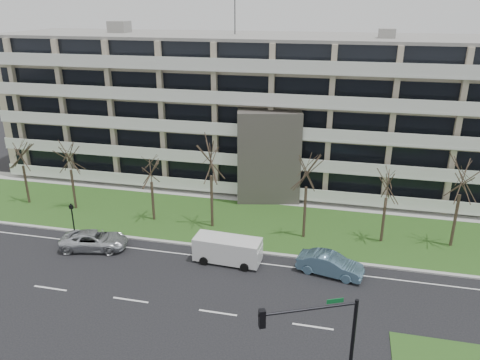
% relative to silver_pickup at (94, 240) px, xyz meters
% --- Properties ---
extents(ground, '(160.00, 160.00, 0.00)m').
position_rel_silver_pickup_xyz_m(ground, '(11.81, -5.78, -0.73)').
color(ground, black).
rests_on(ground, ground).
extents(grass_verge, '(90.00, 10.00, 0.06)m').
position_rel_silver_pickup_xyz_m(grass_verge, '(11.81, 7.22, -0.70)').
color(grass_verge, '#2E551C').
rests_on(grass_verge, ground).
extents(curb, '(90.00, 0.35, 0.12)m').
position_rel_silver_pickup_xyz_m(curb, '(11.81, 2.22, -0.67)').
color(curb, '#B2B2AD').
rests_on(curb, ground).
extents(sidewalk, '(90.00, 2.00, 0.08)m').
position_rel_silver_pickup_xyz_m(sidewalk, '(11.81, 12.72, -0.69)').
color(sidewalk, '#B2B2AD').
rests_on(sidewalk, ground).
extents(lane_edge_line, '(90.00, 0.12, 0.01)m').
position_rel_silver_pickup_xyz_m(lane_edge_line, '(11.81, 0.72, -0.72)').
color(lane_edge_line, white).
rests_on(lane_edge_line, ground).
extents(apartment_building, '(60.50, 15.10, 18.75)m').
position_rel_silver_pickup_xyz_m(apartment_building, '(11.80, 19.54, 6.89)').
color(apartment_building, '#B4A38C').
rests_on(apartment_building, ground).
extents(silver_pickup, '(5.60, 3.42, 1.45)m').
position_rel_silver_pickup_xyz_m(silver_pickup, '(0.00, 0.00, 0.00)').
color(silver_pickup, silver).
rests_on(silver_pickup, ground).
extents(blue_sedan, '(4.98, 2.58, 1.56)m').
position_rel_silver_pickup_xyz_m(blue_sedan, '(18.49, 0.45, 0.06)').
color(blue_sedan, '#6591B0').
rests_on(blue_sedan, ground).
extents(white_van, '(5.14, 2.30, 1.95)m').
position_rel_silver_pickup_xyz_m(white_van, '(10.92, 0.43, 0.44)').
color(white_van, white).
rests_on(white_van, ground).
extents(traffic_signal, '(4.52, 2.25, 5.69)m').
position_rel_silver_pickup_xyz_m(traffic_signal, '(18.48, -11.06, 2.96)').
color(traffic_signal, black).
rests_on(traffic_signal, ground).
extents(pedestrian_signal, '(0.32, 0.27, 3.02)m').
position_rel_silver_pickup_xyz_m(pedestrian_signal, '(-2.68, 1.48, 1.20)').
color(pedestrian_signal, black).
rests_on(pedestrian_signal, ground).
extents(tree_0, '(3.43, 3.43, 6.87)m').
position_rel_silver_pickup_xyz_m(tree_0, '(-10.90, 6.78, 4.61)').
color(tree_0, '#382B21').
rests_on(tree_0, ground).
extents(tree_1, '(3.50, 3.50, 7.00)m').
position_rel_silver_pickup_xyz_m(tree_1, '(-5.69, 6.59, 4.71)').
color(tree_1, '#382B21').
rests_on(tree_1, ground).
extents(tree_2, '(3.25, 3.25, 6.49)m').
position_rel_silver_pickup_xyz_m(tree_2, '(2.54, 5.98, 4.32)').
color(tree_2, '#382B21').
rests_on(tree_2, ground).
extents(tree_3, '(4.24, 4.24, 8.47)m').
position_rel_silver_pickup_xyz_m(tree_3, '(8.06, 5.89, 5.87)').
color(tree_3, '#382B21').
rests_on(tree_3, ground).
extents(tree_4, '(4.05, 4.05, 8.10)m').
position_rel_silver_pickup_xyz_m(tree_4, '(16.06, 5.69, 5.58)').
color(tree_4, '#382B21').
rests_on(tree_4, ground).
extents(tree_5, '(3.46, 3.46, 6.93)m').
position_rel_silver_pickup_xyz_m(tree_5, '(22.37, 6.36, 4.66)').
color(tree_5, '#382B21').
rests_on(tree_5, ground).
extents(tree_6, '(4.01, 4.01, 8.03)m').
position_rel_silver_pickup_xyz_m(tree_6, '(27.82, 6.85, 5.52)').
color(tree_6, '#382B21').
rests_on(tree_6, ground).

